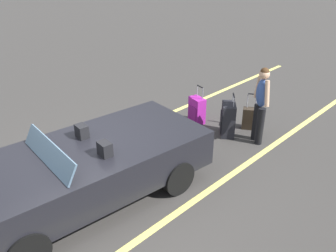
% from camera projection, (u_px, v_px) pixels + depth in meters
% --- Properties ---
extents(ground_plane, '(80.00, 80.00, 0.00)m').
position_uv_depth(ground_plane, '(88.00, 198.00, 5.92)').
color(ground_plane, '#383533').
extents(lot_line_near, '(18.00, 0.12, 0.01)m').
position_uv_depth(lot_line_near, '(47.00, 166.00, 6.78)').
color(lot_line_near, '#EAE066').
rests_on(lot_line_near, ground_plane).
extents(lot_line_mid, '(18.00, 0.12, 0.01)m').
position_uv_depth(lot_line_mid, '(140.00, 239.00, 5.09)').
color(lot_line_mid, '#EAE066').
rests_on(lot_line_mid, ground_plane).
extents(convertible_car, '(4.30, 2.17, 1.24)m').
position_uv_depth(convertible_car, '(72.00, 174.00, 5.53)').
color(convertible_car, black).
rests_on(convertible_car, ground_plane).
extents(suitcase_large_black, '(0.55, 0.52, 0.96)m').
position_uv_depth(suitcase_large_black, '(228.00, 120.00, 7.77)').
color(suitcase_large_black, black).
rests_on(suitcase_large_black, ground_plane).
extents(suitcase_medium_bright, '(0.35, 0.45, 0.90)m').
position_uv_depth(suitcase_medium_bright, '(197.00, 110.00, 8.36)').
color(suitcase_medium_bright, '#991E8C').
rests_on(suitcase_medium_bright, ground_plane).
extents(suitcase_small_carryon, '(0.35, 0.39, 0.85)m').
position_uv_depth(suitcase_small_carryon, '(250.00, 118.00, 8.09)').
color(suitcase_small_carryon, '#2D2319').
rests_on(suitcase_small_carryon, ground_plane).
extents(traveler_person, '(0.40, 0.55, 1.65)m').
position_uv_depth(traveler_person, '(261.00, 102.00, 7.24)').
color(traveler_person, black).
rests_on(traveler_person, ground_plane).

